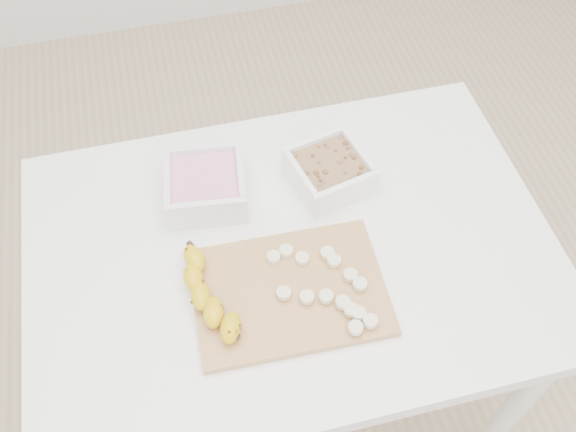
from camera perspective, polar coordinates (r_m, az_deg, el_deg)
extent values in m
plane|color=#C6AD89|center=(1.89, 0.23, -15.35)|extent=(3.50, 3.50, 0.00)
cube|color=white|center=(1.24, 0.33, -3.28)|extent=(1.00, 0.70, 0.04)
cylinder|color=white|center=(1.58, 19.36, -15.94)|extent=(0.05, 0.05, 0.71)
cylinder|color=white|center=(1.72, -16.60, -4.99)|extent=(0.05, 0.05, 0.71)
cylinder|color=white|center=(1.80, 11.67, 0.66)|extent=(0.05, 0.05, 0.71)
cube|color=white|center=(1.27, -7.33, 2.70)|extent=(0.17, 0.17, 0.07)
cube|color=pink|center=(1.27, -7.34, 2.79)|extent=(0.14, 0.14, 0.04)
cube|color=white|center=(1.29, 3.71, 4.00)|extent=(0.17, 0.17, 0.07)
cube|color=brown|center=(1.29, 3.72, 4.08)|extent=(0.14, 0.14, 0.04)
cube|color=#B47D4A|center=(1.16, 0.11, -6.74)|extent=(0.35, 0.26, 0.01)
cylinder|color=beige|center=(1.18, -1.30, -3.68)|extent=(0.03, 0.03, 0.01)
cylinder|color=beige|center=(1.19, -0.15, -3.14)|extent=(0.03, 0.03, 0.01)
cylinder|color=beige|center=(1.18, 1.28, -3.80)|extent=(0.03, 0.03, 0.01)
cylinder|color=beige|center=(1.19, 3.52, -3.32)|extent=(0.03, 0.03, 0.01)
cylinder|color=beige|center=(1.18, 4.11, -4.01)|extent=(0.03, 0.03, 0.01)
cylinder|color=beige|center=(1.17, 5.57, -5.26)|extent=(0.03, 0.03, 0.01)
cylinder|color=beige|center=(1.16, 6.41, -6.05)|extent=(0.03, 0.03, 0.01)
cylinder|color=beige|center=(1.14, -0.38, -6.89)|extent=(0.03, 0.03, 0.01)
cylinder|color=beige|center=(1.14, 1.69, -7.23)|extent=(0.03, 0.03, 0.01)
cylinder|color=beige|center=(1.14, 3.41, -7.17)|extent=(0.03, 0.03, 0.01)
cylinder|color=beige|center=(1.13, 4.88, -7.68)|extent=(0.03, 0.03, 0.01)
cylinder|color=beige|center=(1.13, 5.63, -8.31)|extent=(0.03, 0.03, 0.01)
cylinder|color=beige|center=(1.12, 7.33, -9.26)|extent=(0.03, 0.03, 0.01)
cylinder|color=beige|center=(1.11, 6.03, -9.86)|extent=(0.03, 0.03, 0.01)
cylinder|color=beige|center=(1.13, 6.30, -8.59)|extent=(0.03, 0.03, 0.01)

